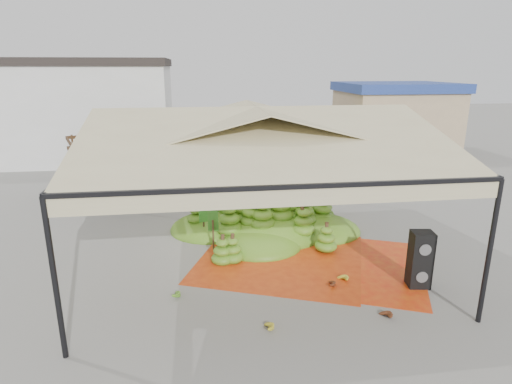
{
  "coord_description": "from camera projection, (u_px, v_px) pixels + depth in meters",
  "views": [
    {
      "loc": [
        -1.53,
        -10.9,
        4.98
      ],
      "look_at": [
        0.2,
        1.5,
        1.3
      ],
      "focal_mm": 30.0,
      "sensor_mm": 36.0,
      "label": 1
    }
  ],
  "objects": [
    {
      "name": "ground",
      "position": [
        256.0,
        252.0,
        11.97
      ],
      "size": [
        90.0,
        90.0,
        0.0
      ],
      "primitive_type": "plane",
      "color": "slate",
      "rests_on": "ground"
    },
    {
      "name": "canopy_tent",
      "position": [
        256.0,
        134.0,
        11.04
      ],
      "size": [
        8.1,
        8.1,
        4.0
      ],
      "color": "black",
      "rests_on": "ground"
    },
    {
      "name": "building_white",
      "position": [
        38.0,
        110.0,
        23.18
      ],
      "size": [
        14.3,
        6.3,
        5.4
      ],
      "color": "silver",
      "rests_on": "ground"
    },
    {
      "name": "building_tan",
      "position": [
        394.0,
        118.0,
        25.06
      ],
      "size": [
        6.3,
        5.3,
        4.1
      ],
      "color": "tan",
      "rests_on": "ground"
    },
    {
      "name": "tarp_left",
      "position": [
        281.0,
        258.0,
        11.55
      ],
      "size": [
        5.4,
        5.28,
        0.01
      ],
      "primitive_type": "cube",
      "rotation": [
        0.0,
        0.0,
        -0.37
      ],
      "color": "#C54812",
      "rests_on": "ground"
    },
    {
      "name": "tarp_right",
      "position": [
        350.0,
        265.0,
        11.16
      ],
      "size": [
        4.8,
        4.89,
        0.01
      ],
      "primitive_type": "cube",
      "rotation": [
        0.0,
        0.0,
        -0.4
      ],
      "color": "#C95712",
      "rests_on": "ground"
    },
    {
      "name": "banana_heap",
      "position": [
        269.0,
        211.0,
        13.29
      ],
      "size": [
        6.86,
        5.94,
        1.32
      ],
      "primitive_type": "ellipsoid",
      "rotation": [
        0.0,
        0.0,
        0.15
      ],
      "color": "#497A19",
      "rests_on": "ground"
    },
    {
      "name": "hand_yellow_a",
      "position": [
        265.0,
        326.0,
        8.38
      ],
      "size": [
        0.46,
        0.39,
        0.2
      ],
      "primitive_type": "ellipsoid",
      "rotation": [
        0.0,
        0.0,
        0.07
      ],
      "color": "gold",
      "rests_on": "ground"
    },
    {
      "name": "hand_yellow_b",
      "position": [
        341.0,
        278.0,
        10.28
      ],
      "size": [
        0.54,
        0.5,
        0.2
      ],
      "primitive_type": "ellipsoid",
      "rotation": [
        0.0,
        0.0,
        0.43
      ],
      "color": "gold",
      "rests_on": "ground"
    },
    {
      "name": "hand_red_a",
      "position": [
        329.0,
        283.0,
        10.07
      ],
      "size": [
        0.46,
        0.4,
        0.18
      ],
      "primitive_type": "ellipsoid",
      "rotation": [
        0.0,
        0.0,
        -0.19
      ],
      "color": "#502612",
      "rests_on": "ground"
    },
    {
      "name": "hand_red_b",
      "position": [
        384.0,
        314.0,
        8.77
      ],
      "size": [
        0.51,
        0.47,
        0.19
      ],
      "primitive_type": "ellipsoid",
      "rotation": [
        0.0,
        0.0,
        0.35
      ],
      "color": "#572C14",
      "rests_on": "ground"
    },
    {
      "name": "hand_green",
      "position": [
        173.0,
        293.0,
        9.6
      ],
      "size": [
        0.48,
        0.42,
        0.19
      ],
      "primitive_type": "ellipsoid",
      "rotation": [
        0.0,
        0.0,
        -0.2
      ],
      "color": "#3D7017",
      "rests_on": "ground"
    },
    {
      "name": "hanging_bunches",
      "position": [
        293.0,
        173.0,
        9.91
      ],
      "size": [
        3.24,
        0.24,
        0.2
      ],
      "color": "#387C19",
      "rests_on": "ground"
    },
    {
      "name": "speaker_stack",
      "position": [
        420.0,
        259.0,
        9.92
      ],
      "size": [
        0.55,
        0.5,
        1.36
      ],
      "rotation": [
        0.0,
        0.0,
        -0.15
      ],
      "color": "black",
      "rests_on": "ground"
    },
    {
      "name": "banana_leaves",
      "position": [
        214.0,
        244.0,
        12.48
      ],
      "size": [
        0.96,
        1.36,
        3.7
      ],
      "primitive_type": null,
      "color": "#297A20",
      "rests_on": "ground"
    },
    {
      "name": "vendor",
      "position": [
        290.0,
        184.0,
        15.45
      ],
      "size": [
        0.69,
        0.49,
        1.79
      ],
      "primitive_type": "imported",
      "rotation": [
        0.0,
        0.0,
        3.04
      ],
      "color": "gray",
      "rests_on": "ground"
    },
    {
      "name": "truck_left",
      "position": [
        166.0,
        153.0,
        18.13
      ],
      "size": [
        7.31,
        4.57,
        2.38
      ],
      "rotation": [
        0.0,
        0.0,
        0.35
      ],
      "color": "#452A17",
      "rests_on": "ground"
    },
    {
      "name": "truck_right",
      "position": [
        347.0,
        141.0,
        21.31
      ],
      "size": [
        7.06,
        4.73,
        2.3
      ],
      "rotation": [
        0.0,
        0.0,
        -0.4
      ],
      "color": "#473017",
      "rests_on": "ground"
    }
  ]
}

